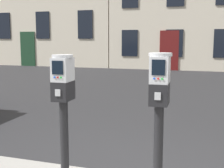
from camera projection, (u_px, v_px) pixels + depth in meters
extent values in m
cylinder|color=black|center=(64.00, 140.00, 3.24)|extent=(0.09, 0.09, 0.86)
cube|color=black|center=(63.00, 91.00, 3.16)|extent=(0.18, 0.25, 0.20)
cube|color=#A5A8AD|center=(58.00, 93.00, 3.04)|extent=(0.06, 0.01, 0.07)
cube|color=#B7BABF|center=(63.00, 69.00, 3.13)|extent=(0.18, 0.23, 0.24)
cube|color=black|center=(57.00, 68.00, 3.02)|extent=(0.12, 0.01, 0.14)
cylinder|color=blue|center=(54.00, 77.00, 3.04)|extent=(0.02, 0.01, 0.02)
cylinder|color=red|center=(58.00, 77.00, 3.03)|extent=(0.02, 0.01, 0.02)
cylinder|color=green|center=(61.00, 78.00, 3.02)|extent=(0.02, 0.01, 0.02)
cylinder|color=#B7BABF|center=(62.00, 56.00, 3.11)|extent=(0.22, 0.22, 0.03)
cylinder|color=black|center=(158.00, 149.00, 2.93)|extent=(0.09, 0.09, 0.88)
cube|color=black|center=(159.00, 94.00, 2.85)|extent=(0.18, 0.25, 0.20)
cube|color=#A5A8AD|center=(158.00, 96.00, 2.73)|extent=(0.06, 0.01, 0.07)
cube|color=#B7BABF|center=(160.00, 70.00, 2.82)|extent=(0.18, 0.23, 0.25)
cube|color=black|center=(158.00, 68.00, 2.70)|extent=(0.12, 0.01, 0.14)
cylinder|color=blue|center=(154.00, 79.00, 2.73)|extent=(0.02, 0.01, 0.02)
cylinder|color=red|center=(158.00, 79.00, 2.72)|extent=(0.02, 0.01, 0.02)
cylinder|color=green|center=(162.00, 79.00, 2.71)|extent=(0.02, 0.01, 0.02)
cylinder|color=#B7BABF|center=(160.00, 54.00, 2.80)|extent=(0.22, 0.22, 0.03)
cube|color=black|center=(4.00, 26.00, 19.17)|extent=(0.90, 0.06, 1.60)
cube|color=black|center=(43.00, 25.00, 18.32)|extent=(0.90, 0.06, 1.60)
cube|color=black|center=(85.00, 24.00, 17.47)|extent=(0.90, 0.06, 1.60)
cube|color=#193823|center=(28.00, 49.00, 18.86)|extent=(1.00, 0.07, 2.10)
cube|color=black|center=(130.00, 43.00, 16.81)|extent=(0.90, 0.06, 1.43)
cube|color=black|center=(174.00, 43.00, 16.06)|extent=(0.90, 0.06, 1.43)
cube|color=black|center=(223.00, 43.00, 15.32)|extent=(0.90, 0.06, 1.43)
cube|color=#591414|center=(169.00, 50.00, 16.20)|extent=(1.00, 0.07, 2.10)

